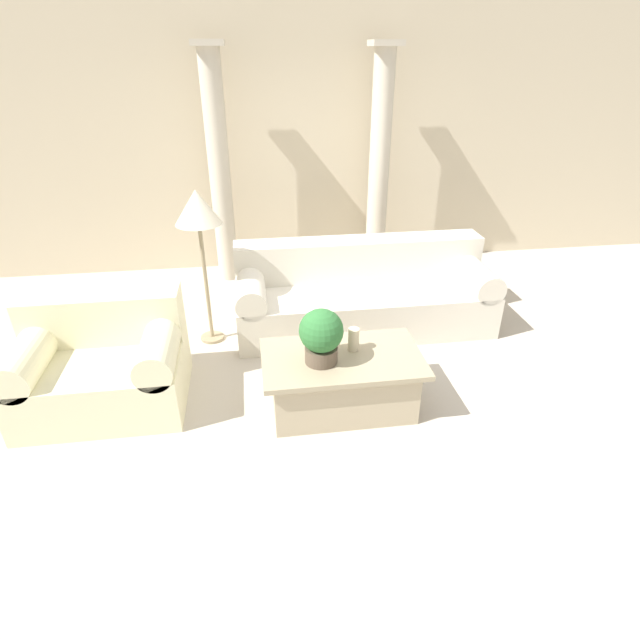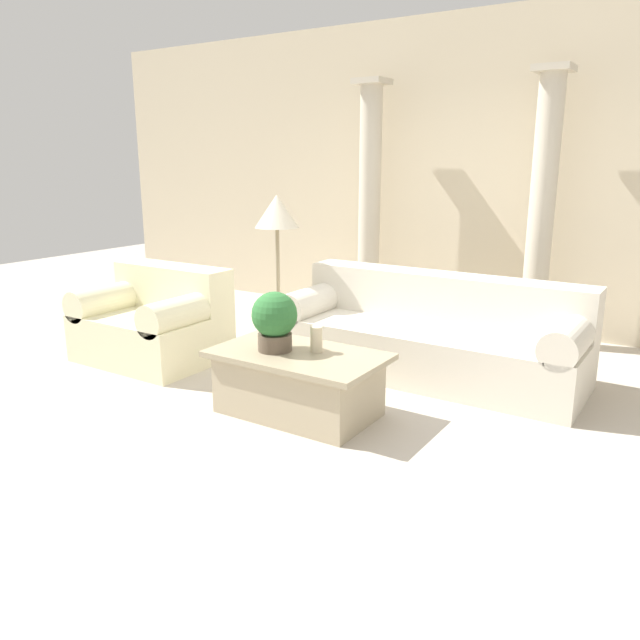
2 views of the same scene
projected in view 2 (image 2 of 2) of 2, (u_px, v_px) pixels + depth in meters
ground_plane at (335, 396)px, 4.76m from camera, size 16.00×16.00×0.00m
wall_back at (469, 174)px, 6.53m from camera, size 10.00×0.06×3.20m
sofa_long at (432, 336)px, 5.19m from camera, size 2.48×0.91×0.82m
loveseat at (156, 321)px, 5.60m from camera, size 1.20×0.91×0.82m
coffee_table at (298, 382)px, 4.39m from camera, size 1.20×0.71×0.45m
potted_plant at (275, 319)px, 4.32m from camera, size 0.32×0.32×0.42m
pillar_candle at (316, 339)px, 4.32m from camera, size 0.08×0.08×0.18m
floor_lamp at (277, 217)px, 5.65m from camera, size 0.40×0.40×1.44m
column_left at (370, 201)px, 6.78m from camera, size 0.33×0.33×2.56m
column_right at (542, 208)px, 5.82m from camera, size 0.33×0.33×2.56m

